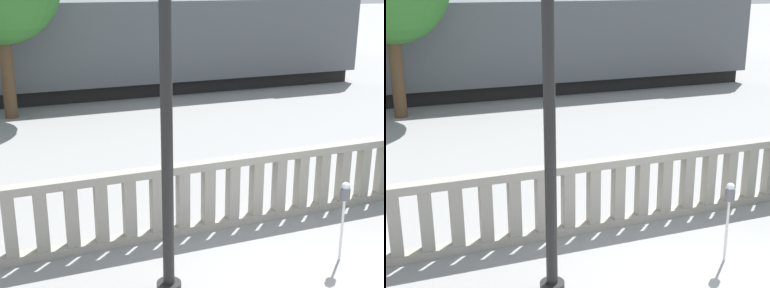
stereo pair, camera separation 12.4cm
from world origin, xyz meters
TOP-DOWN VIEW (x-y plane):
  - balustrade at (-0.00, 2.96)m, footprint 13.70×0.24m
  - lamppost at (-2.08, 1.20)m, footprint 0.35×0.35m
  - parking_meter at (0.81, 1.15)m, footprint 0.16×0.16m
  - train_near at (-1.06, 15.33)m, footprint 24.50×2.80m

SIDE VIEW (x-z plane):
  - balustrade at x=0.00m, z-range 0.00..1.29m
  - parking_meter at x=0.81m, z-range 0.39..1.72m
  - train_near at x=-1.06m, z-range -0.21..3.96m
  - lamppost at x=-2.08m, z-range 0.08..6.55m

